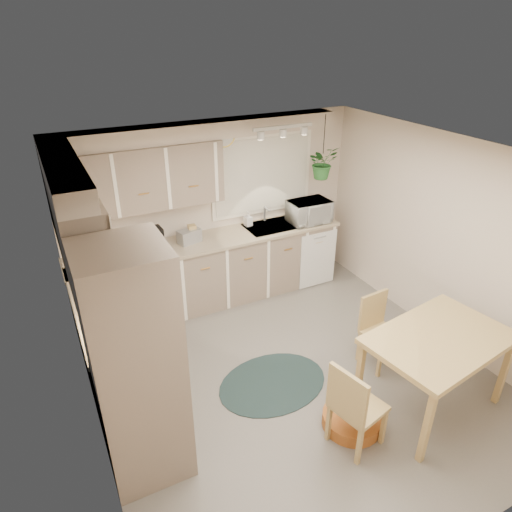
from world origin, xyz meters
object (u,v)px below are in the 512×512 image
object	(u,v)px
chair_left	(359,404)
braided_rug	(273,383)
pet_bed	(352,420)
dining_table	(433,372)
chair_back	(382,333)
microwave	(309,209)

from	to	relation	value
chair_left	braided_rug	size ratio (longest dim) A/B	0.75
chair_left	braided_rug	xyz separation A→B (m)	(-0.31, 0.99, -0.45)
chair_left	pet_bed	distance (m)	0.43
dining_table	braided_rug	bearing A→B (deg)	142.65
chair_back	braided_rug	xyz separation A→B (m)	(-1.23, 0.24, -0.41)
pet_bed	microwave	size ratio (longest dim) A/B	1.00
braided_rug	microwave	bearing A→B (deg)	49.02
chair_back	microwave	bearing A→B (deg)	-102.19
dining_table	pet_bed	xyz separation A→B (m)	(-0.84, 0.12, -0.36)
chair_left	chair_back	world-z (taller)	chair_left
pet_bed	microwave	bearing A→B (deg)	66.90
dining_table	pet_bed	world-z (taller)	dining_table
microwave	pet_bed	bearing A→B (deg)	-113.02
chair_back	dining_table	bearing A→B (deg)	87.03
chair_back	microwave	world-z (taller)	microwave
chair_back	microwave	distance (m)	2.10
pet_bed	microwave	distance (m)	2.97
dining_table	chair_back	size ratio (longest dim) A/B	1.60
braided_rug	microwave	distance (m)	2.54
dining_table	microwave	world-z (taller)	microwave
microwave	chair_left	bearing A→B (deg)	-113.42
dining_table	braided_rug	xyz separation A→B (m)	(-1.25, 0.95, -0.42)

